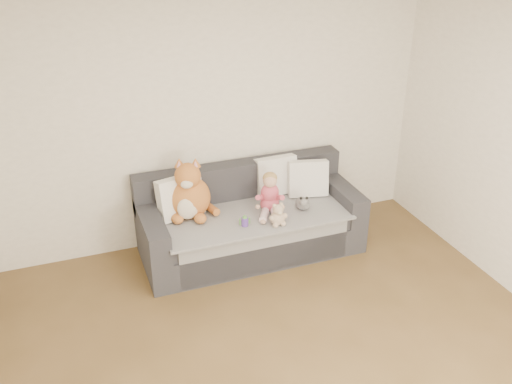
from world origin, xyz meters
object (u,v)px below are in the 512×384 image
(teddy_bear, at_px, (278,216))
(sippy_cup, at_px, (245,220))
(sofa, at_px, (250,223))
(toddler, at_px, (270,196))
(plush_cat, at_px, (189,195))

(teddy_bear, bearing_deg, sippy_cup, 162.83)
(sofa, xyz_separation_m, teddy_bear, (0.15, -0.40, 0.26))
(toddler, relative_size, teddy_bear, 1.80)
(plush_cat, distance_m, teddy_bear, 0.88)
(teddy_bear, bearing_deg, sofa, 108.85)
(sofa, relative_size, plush_cat, 3.47)
(toddler, distance_m, teddy_bear, 0.29)
(toddler, height_order, sippy_cup, toddler)
(plush_cat, distance_m, sippy_cup, 0.60)
(sofa, bearing_deg, plush_cat, 173.86)
(sippy_cup, bearing_deg, sofa, 63.01)
(teddy_bear, bearing_deg, toddler, 83.29)
(sofa, height_order, toddler, toddler)
(sofa, relative_size, toddler, 5.25)
(plush_cat, height_order, teddy_bear, plush_cat)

